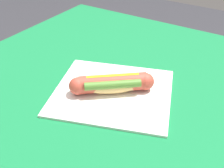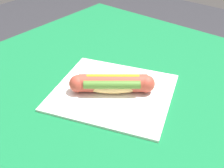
# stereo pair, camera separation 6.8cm
# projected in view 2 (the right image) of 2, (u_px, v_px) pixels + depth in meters

# --- Properties ---
(dining_table) EXTENTS (1.05, 1.00, 0.76)m
(dining_table) POSITION_uv_depth(u_px,v_px,m) (124.00, 137.00, 0.76)
(dining_table) COLOR brown
(dining_table) RESTS_ON ground
(paper_wrapper) EXTENTS (0.36, 0.34, 0.01)m
(paper_wrapper) POSITION_uv_depth(u_px,v_px,m) (112.00, 93.00, 0.70)
(paper_wrapper) COLOR white
(paper_wrapper) RESTS_ON dining_table
(hot_dog) EXTENTS (0.18, 0.15, 0.05)m
(hot_dog) POSITION_uv_depth(u_px,v_px,m) (112.00, 84.00, 0.68)
(hot_dog) COLOR #DBB26B
(hot_dog) RESTS_ON paper_wrapper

